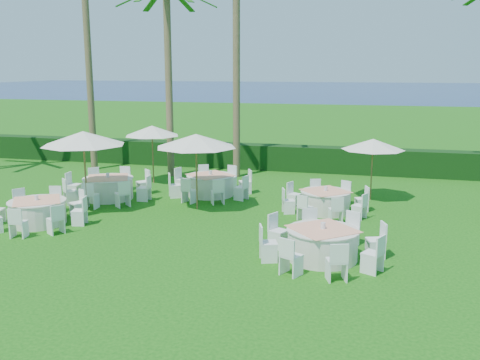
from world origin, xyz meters
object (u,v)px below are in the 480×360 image
object	(u,v)px
banquet_table_f	(325,201)
banquet_table_c	(322,243)
banquet_table_d	(108,188)
umbrella_b	(196,141)
umbrella_c	(152,131)
banquet_table_a	(38,212)
umbrella_a	(83,138)
umbrella_d	(373,144)
banquet_table_e	(211,185)

from	to	relation	value
banquet_table_f	banquet_table_c	bearing A→B (deg)	-85.41
banquet_table_d	umbrella_b	xyz separation A→B (m)	(3.74, -0.56, 1.99)
banquet_table_f	umbrella_b	distance (m)	4.92
banquet_table_f	umbrella_c	distance (m)	8.43
banquet_table_f	umbrella_b	bearing A→B (deg)	-171.23
banquet_table_a	umbrella_a	world-z (taller)	umbrella_a
banquet_table_d	umbrella_d	distance (m)	10.08
banquet_table_d	banquet_table_e	world-z (taller)	banquet_table_d
banquet_table_e	banquet_table_f	distance (m)	4.79
banquet_table_c	umbrella_c	distance (m)	11.25
umbrella_b	umbrella_d	size ratio (longest dim) A/B	1.21
banquet_table_a	banquet_table_e	bearing A→B (deg)	51.00
banquet_table_d	umbrella_a	distance (m)	2.64
umbrella_a	umbrella_d	world-z (taller)	umbrella_a
banquet_table_c	umbrella_b	bearing A→B (deg)	140.22
banquet_table_a	umbrella_c	distance (m)	7.04
banquet_table_d	umbrella_b	size ratio (longest dim) A/B	1.17
banquet_table_e	umbrella_d	bearing A→B (deg)	7.66
banquet_table_e	umbrella_b	size ratio (longest dim) A/B	1.13
banquet_table_a	umbrella_a	size ratio (longest dim) A/B	1.09
banquet_table_c	umbrella_d	distance (m)	7.18
banquet_table_d	banquet_table_f	distance (m)	8.17
banquet_table_f	banquet_table_d	bearing A→B (deg)	-179.10
banquet_table_d	umbrella_d	size ratio (longest dim) A/B	1.41
banquet_table_a	banquet_table_c	distance (m)	9.16
banquet_table_a	umbrella_d	xyz separation A→B (m)	(10.22, 5.94, 1.70)
banquet_table_d	umbrella_c	size ratio (longest dim) A/B	1.33
banquet_table_e	umbrella_b	world-z (taller)	umbrella_b
umbrella_c	umbrella_d	xyz separation A→B (m)	(9.16, -0.76, -0.15)
umbrella_b	umbrella_c	xyz separation A→B (m)	(-3.24, 3.65, -0.16)
banquet_table_a	umbrella_b	bearing A→B (deg)	35.33
banquet_table_a	umbrella_b	distance (m)	5.65
banquet_table_a	banquet_table_f	size ratio (longest dim) A/B	1.07
umbrella_a	umbrella_d	bearing A→B (deg)	22.34
banquet_table_a	banquet_table_f	distance (m)	9.50
banquet_table_c	umbrella_d	bearing A→B (deg)	80.84
umbrella_b	umbrella_a	bearing A→B (deg)	-163.98
banquet_table_a	umbrella_a	distance (m)	2.96
banquet_table_f	umbrella_a	world-z (taller)	umbrella_a
banquet_table_c	banquet_table_e	xyz separation A→B (m)	(-4.96, 6.08, -0.00)
banquet_table_f	umbrella_d	xyz separation A→B (m)	(1.49, 2.21, 1.72)
umbrella_d	banquet_table_d	bearing A→B (deg)	-166.40
banquet_table_a	umbrella_d	distance (m)	11.95
banquet_table_e	umbrella_a	bearing A→B (deg)	-138.55
umbrella_a	umbrella_c	size ratio (longest dim) A/B	1.16
banquet_table_d	umbrella_a	size ratio (longest dim) A/B	1.15
banquet_table_d	umbrella_d	world-z (taller)	umbrella_d
umbrella_d	banquet_table_e	bearing A→B (deg)	-172.34
banquet_table_a	banquet_table_d	world-z (taller)	banquet_table_d
banquet_table_d	umbrella_a	bearing A→B (deg)	-88.93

